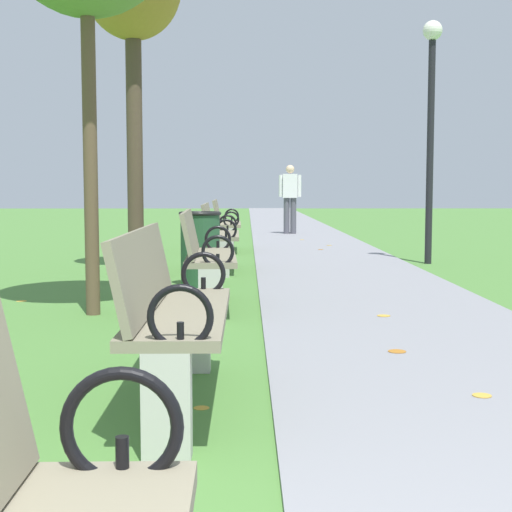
{
  "coord_description": "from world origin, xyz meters",
  "views": [
    {
      "loc": [
        -0.13,
        -0.72,
        1.11
      ],
      "look_at": [
        -0.05,
        5.47,
        0.55
      ],
      "focal_mm": 53.29,
      "sensor_mm": 36.0,
      "label": 1
    }
  ],
  "objects_px": {
    "park_bench_4": "(218,235)",
    "lamp_post": "(431,104)",
    "park_bench_2": "(172,312)",
    "pedestrian_walking": "(290,195)",
    "park_bench_3": "(206,256)",
    "park_bench_5": "(225,224)",
    "trash_bin": "(200,249)"
  },
  "relations": [
    {
      "from": "park_bench_4",
      "to": "lamp_post",
      "type": "distance_m",
      "value": 3.65
    },
    {
      "from": "park_bench_2",
      "to": "pedestrian_walking",
      "type": "relative_size",
      "value": 0.99
    },
    {
      "from": "park_bench_4",
      "to": "pedestrian_walking",
      "type": "bearing_deg",
      "value": 79.89
    },
    {
      "from": "lamp_post",
      "to": "park_bench_3",
      "type": "bearing_deg",
      "value": -126.43
    },
    {
      "from": "park_bench_5",
      "to": "lamp_post",
      "type": "distance_m",
      "value": 4.14
    },
    {
      "from": "park_bench_5",
      "to": "pedestrian_walking",
      "type": "xyz_separation_m",
      "value": [
        1.4,
        4.79,
        0.44
      ]
    },
    {
      "from": "park_bench_3",
      "to": "pedestrian_walking",
      "type": "xyz_separation_m",
      "value": [
        1.4,
        11.05,
        0.44
      ]
    },
    {
      "from": "pedestrian_walking",
      "to": "lamp_post",
      "type": "relative_size",
      "value": 0.47
    },
    {
      "from": "park_bench_2",
      "to": "pedestrian_walking",
      "type": "bearing_deg",
      "value": 84.35
    },
    {
      "from": "park_bench_3",
      "to": "pedestrian_walking",
      "type": "bearing_deg",
      "value": 82.76
    },
    {
      "from": "trash_bin",
      "to": "park_bench_5",
      "type": "bearing_deg",
      "value": 88.18
    },
    {
      "from": "park_bench_4",
      "to": "trash_bin",
      "type": "relative_size",
      "value": 1.91
    },
    {
      "from": "park_bench_3",
      "to": "pedestrian_walking",
      "type": "relative_size",
      "value": 1.0
    },
    {
      "from": "lamp_post",
      "to": "park_bench_2",
      "type": "bearing_deg",
      "value": -112.7
    },
    {
      "from": "park_bench_2",
      "to": "pedestrian_walking",
      "type": "xyz_separation_m",
      "value": [
        1.4,
        14.19,
        0.44
      ]
    },
    {
      "from": "park_bench_5",
      "to": "lamp_post",
      "type": "relative_size",
      "value": 0.46
    },
    {
      "from": "park_bench_3",
      "to": "park_bench_5",
      "type": "height_order",
      "value": "same"
    },
    {
      "from": "park_bench_4",
      "to": "trash_bin",
      "type": "distance_m",
      "value": 1.57
    },
    {
      "from": "park_bench_2",
      "to": "park_bench_4",
      "type": "xyz_separation_m",
      "value": [
        0.0,
        6.32,
        0.0
      ]
    },
    {
      "from": "park_bench_5",
      "to": "lamp_post",
      "type": "bearing_deg",
      "value": -35.46
    },
    {
      "from": "park_bench_2",
      "to": "trash_bin",
      "type": "bearing_deg",
      "value": 91.77
    },
    {
      "from": "lamp_post",
      "to": "trash_bin",
      "type": "bearing_deg",
      "value": -141.97
    },
    {
      "from": "park_bench_2",
      "to": "park_bench_4",
      "type": "bearing_deg",
      "value": 90.0
    },
    {
      "from": "park_bench_2",
      "to": "park_bench_4",
      "type": "relative_size",
      "value": 1.0
    },
    {
      "from": "lamp_post",
      "to": "park_bench_5",
      "type": "bearing_deg",
      "value": 144.54
    },
    {
      "from": "pedestrian_walking",
      "to": "lamp_post",
      "type": "distance_m",
      "value": 7.27
    },
    {
      "from": "park_bench_4",
      "to": "park_bench_5",
      "type": "bearing_deg",
      "value": 90.0
    },
    {
      "from": "pedestrian_walking",
      "to": "park_bench_2",
      "type": "bearing_deg",
      "value": -95.65
    },
    {
      "from": "park_bench_2",
      "to": "trash_bin",
      "type": "distance_m",
      "value": 4.76
    },
    {
      "from": "park_bench_5",
      "to": "park_bench_3",
      "type": "bearing_deg",
      "value": -90.0
    },
    {
      "from": "park_bench_5",
      "to": "pedestrian_walking",
      "type": "bearing_deg",
      "value": 73.67
    },
    {
      "from": "park_bench_3",
      "to": "lamp_post",
      "type": "xyz_separation_m",
      "value": [
        3.03,
        4.1,
        1.82
      ]
    }
  ]
}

